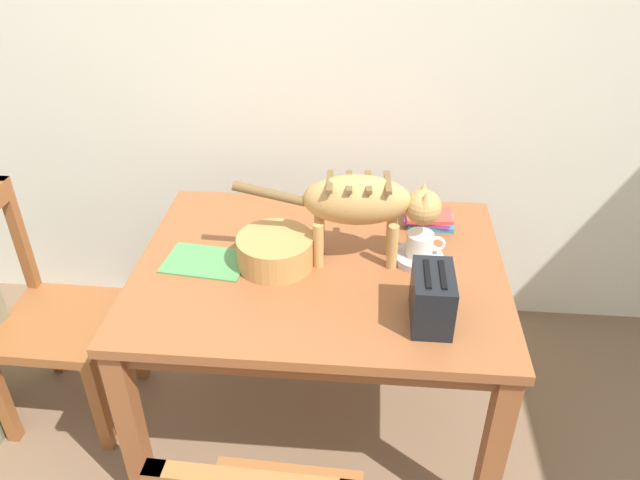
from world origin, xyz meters
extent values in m
cube|color=silver|center=(0.00, 2.01, 1.25)|extent=(5.34, 0.10, 2.50)
cube|color=brown|center=(0.13, 1.25, 0.71)|extent=(1.26, 0.97, 0.03)
cube|color=brown|center=(0.13, 1.25, 0.65)|extent=(1.18, 0.89, 0.07)
cube|color=brown|center=(-0.46, 0.82, 0.34)|extent=(0.07, 0.07, 0.69)
cube|color=brown|center=(0.71, 0.82, 0.34)|extent=(0.07, 0.07, 0.69)
cube|color=brown|center=(-0.46, 1.69, 0.34)|extent=(0.07, 0.07, 0.69)
cube|color=brown|center=(0.71, 1.69, 0.34)|extent=(0.07, 0.07, 0.69)
ellipsoid|color=tan|center=(0.24, 1.29, 0.96)|extent=(0.36, 0.17, 0.17)
cube|color=brown|center=(0.15, 1.29, 1.03)|extent=(0.03, 0.15, 0.01)
cube|color=brown|center=(0.22, 1.29, 1.03)|extent=(0.03, 0.15, 0.01)
cube|color=brown|center=(0.28, 1.30, 1.03)|extent=(0.03, 0.15, 0.01)
cube|color=brown|center=(0.34, 1.30, 1.03)|extent=(0.03, 0.15, 0.01)
cylinder|color=tan|center=(0.37, 1.34, 0.81)|extent=(0.04, 0.04, 0.16)
cylinder|color=tan|center=(0.37, 1.26, 0.81)|extent=(0.04, 0.04, 0.16)
cylinder|color=tan|center=(0.12, 1.33, 0.81)|extent=(0.04, 0.04, 0.16)
cylinder|color=tan|center=(0.12, 1.25, 0.81)|extent=(0.04, 0.04, 0.16)
sphere|color=tan|center=(0.46, 1.30, 0.94)|extent=(0.12, 0.12, 0.12)
cone|color=tan|center=(0.46, 1.34, 0.99)|extent=(0.04, 0.04, 0.05)
cone|color=tan|center=(0.46, 1.27, 0.99)|extent=(0.04, 0.04, 0.05)
cylinder|color=brown|center=(-0.04, 1.28, 0.98)|extent=(0.25, 0.04, 0.09)
cylinder|color=#B8ABAE|center=(0.46, 1.30, 0.74)|extent=(0.17, 0.17, 0.03)
cylinder|color=silver|center=(0.46, 1.30, 0.79)|extent=(0.09, 0.09, 0.08)
torus|color=silver|center=(0.52, 1.30, 0.80)|extent=(0.06, 0.01, 0.06)
cube|color=#4E9150|center=(-0.27, 1.23, 0.73)|extent=(0.30, 0.22, 0.01)
cube|color=#3285C9|center=(0.52, 1.55, 0.73)|extent=(0.18, 0.12, 0.02)
cube|color=#8C4397|center=(0.51, 1.55, 0.75)|extent=(0.18, 0.13, 0.02)
cube|color=#E14339|center=(0.51, 1.55, 0.77)|extent=(0.17, 0.12, 0.01)
cylinder|color=#BD884A|center=(-0.03, 1.24, 0.78)|extent=(0.26, 0.26, 0.11)
cylinder|color=brown|center=(-0.03, 1.24, 0.78)|extent=(0.21, 0.21, 0.09)
cube|color=black|center=(0.48, 0.99, 0.81)|extent=(0.12, 0.20, 0.17)
cube|color=black|center=(0.46, 0.99, 0.90)|extent=(0.02, 0.14, 0.01)
cube|color=black|center=(0.51, 0.99, 0.90)|extent=(0.02, 0.14, 0.01)
cube|color=brown|center=(-0.85, 1.19, 0.44)|extent=(0.43, 0.43, 0.04)
cube|color=brown|center=(-1.03, 1.39, 0.70)|extent=(0.04, 0.04, 0.48)
cube|color=brown|center=(-0.66, 1.38, 0.21)|extent=(0.04, 0.04, 0.42)
cube|color=brown|center=(-0.66, 1.00, 0.21)|extent=(0.04, 0.04, 0.42)
cube|color=brown|center=(-1.03, 1.39, 0.21)|extent=(0.04, 0.04, 0.42)
cube|color=brown|center=(-1.04, 1.01, 0.21)|extent=(0.04, 0.04, 0.42)
camera|label=1|loc=(0.27, -0.49, 1.95)|focal=34.73mm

